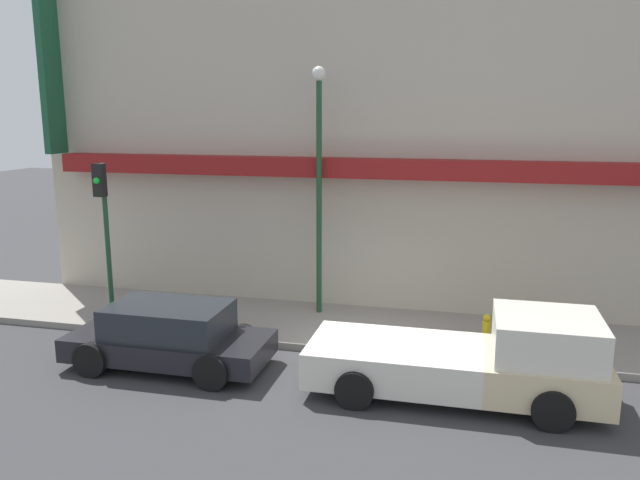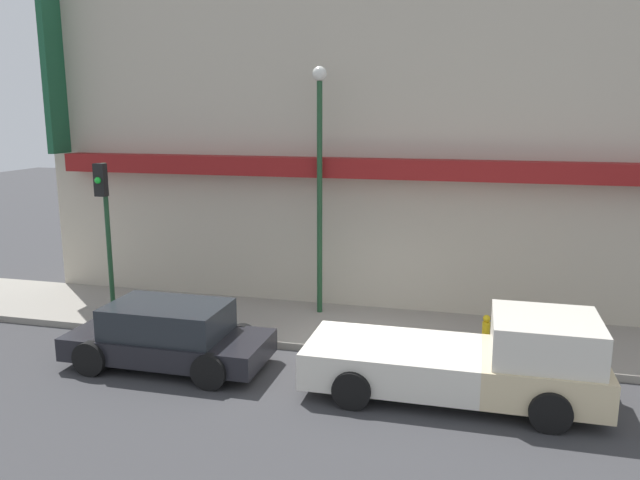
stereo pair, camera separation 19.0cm
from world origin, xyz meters
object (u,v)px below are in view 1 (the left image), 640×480
at_px(parked_car, 169,336).
at_px(fire_hydrant, 486,330).
at_px(street_lamp, 319,166).
at_px(traffic_light, 104,215).
at_px(pickup_truck, 475,360).

xyz_separation_m(parked_car, fire_hydrant, (6.65, 2.40, -0.15)).
relative_size(parked_car, street_lamp, 0.68).
bearing_deg(traffic_light, street_lamp, 21.94).
relative_size(fire_hydrant, street_lamp, 0.12).
distance_m(pickup_truck, fire_hydrant, 2.43).
bearing_deg(street_lamp, pickup_truck, -44.03).
height_order(pickup_truck, street_lamp, street_lamp).
distance_m(pickup_truck, traffic_light, 9.43).
relative_size(street_lamp, traffic_light, 1.58).
bearing_deg(traffic_light, parked_car, -35.87).
xyz_separation_m(pickup_truck, parked_car, (-6.38, 0.00, -0.08)).
xyz_separation_m(street_lamp, traffic_light, (-4.97, -2.00, -1.15)).
distance_m(parked_car, fire_hydrant, 7.07).
height_order(pickup_truck, fire_hydrant, pickup_truck).
bearing_deg(traffic_light, fire_hydrant, 3.23).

